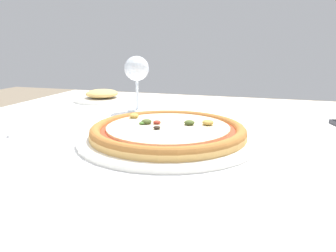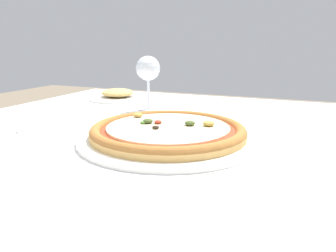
% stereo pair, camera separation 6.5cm
% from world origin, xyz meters
% --- Properties ---
extents(dining_table, '(1.36, 1.03, 0.70)m').
position_xyz_m(dining_table, '(0.00, 0.00, 0.63)').
color(dining_table, '#997047').
rests_on(dining_table, ground_plane).
extents(pizza_plate, '(0.36, 0.36, 0.04)m').
position_xyz_m(pizza_plate, '(-0.09, -0.07, 0.72)').
color(pizza_plate, white).
rests_on(pizza_plate, dining_table).
extents(wine_glass_far_right, '(0.07, 0.07, 0.16)m').
position_xyz_m(wine_glass_far_right, '(-0.26, 0.19, 0.82)').
color(wine_glass_far_right, silver).
rests_on(wine_glass_far_right, dining_table).
extents(side_plate, '(0.19, 0.19, 0.04)m').
position_xyz_m(side_plate, '(-0.45, 0.32, 0.72)').
color(side_plate, white).
rests_on(side_plate, dining_table).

